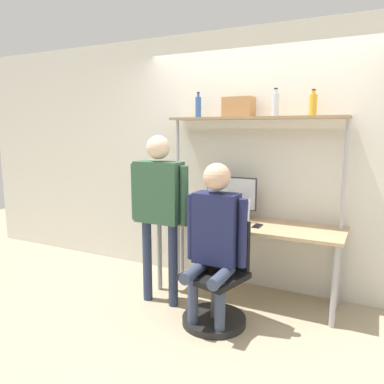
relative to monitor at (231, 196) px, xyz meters
name	(u,v)px	position (x,y,z in m)	size (l,w,h in m)	color
ground_plane	(234,309)	(0.22, -0.47, -1.00)	(12.00, 12.00, 0.00)	tan
wall_back	(259,162)	(0.22, 0.20, 0.35)	(8.00, 0.06, 2.70)	silver
desk	(247,231)	(0.22, -0.14, -0.31)	(1.85, 0.62, 0.77)	tan
shelf_unit	(254,142)	(0.22, 0.01, 0.56)	(1.76, 0.30, 1.80)	#997A56
monitor	(231,196)	(0.00, 0.00, 0.00)	(0.54, 0.24, 0.43)	#333338
laptop	(234,216)	(0.10, -0.17, -0.17)	(0.28, 0.23, 0.23)	silver
cell_phone	(257,226)	(0.35, -0.22, -0.23)	(0.07, 0.15, 0.01)	black
office_chair	(217,292)	(0.16, -0.75, -0.72)	(0.56, 0.56, 0.91)	black
person_seated	(215,232)	(0.15, -0.79, -0.17)	(0.54, 0.48, 1.41)	#38425B
person_standing	(159,198)	(-0.48, -0.65, 0.04)	(0.62, 0.22, 1.63)	#2D3856
bottle_clear	(275,104)	(0.43, 0.01, 0.92)	(0.07, 0.07, 0.26)	silver
bottle_blue	(198,107)	(-0.39, 0.01, 0.92)	(0.06, 0.06, 0.26)	#335999
bottle_amber	(313,105)	(0.77, 0.01, 0.91)	(0.07, 0.07, 0.24)	gold
storage_box	(239,107)	(0.06, 0.01, 0.90)	(0.29, 0.19, 0.19)	#B27A47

